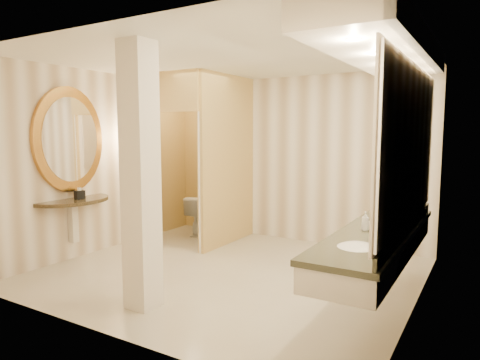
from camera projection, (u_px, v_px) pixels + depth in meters
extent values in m
plane|color=beige|center=(228.00, 272.00, 5.53)|extent=(4.50, 4.50, 0.00)
plane|color=white|center=(228.00, 58.00, 5.23)|extent=(4.50, 4.50, 0.00)
cube|color=white|center=(292.00, 159.00, 7.09)|extent=(4.50, 0.02, 2.70)
cube|color=white|center=(104.00, 186.00, 3.67)|extent=(4.50, 0.02, 2.70)
cube|color=white|center=(104.00, 162.00, 6.52)|extent=(0.02, 4.00, 2.70)
cube|color=white|center=(419.00, 178.00, 4.24)|extent=(0.02, 4.00, 2.70)
cube|color=#E3CF77|center=(227.00, 160.00, 6.85)|extent=(0.10, 1.50, 2.70)
cube|color=#E3CF77|center=(142.00, 161.00, 6.78)|extent=(0.65, 0.10, 2.70)
cube|color=#E3CF77|center=(177.00, 91.00, 6.30)|extent=(0.80, 0.10, 0.60)
cube|color=white|center=(205.00, 181.00, 6.64)|extent=(0.39, 0.74, 2.10)
cylinder|color=#B97F3B|center=(139.00, 148.00, 6.70)|extent=(0.03, 0.03, 0.30)
cone|color=white|center=(139.00, 135.00, 6.68)|extent=(0.14, 0.14, 0.14)
cube|color=white|center=(377.00, 244.00, 4.12)|extent=(0.60, 2.60, 0.24)
cube|color=black|center=(377.00, 232.00, 4.11)|extent=(0.64, 2.64, 0.05)
cube|color=black|center=(408.00, 228.00, 3.96)|extent=(0.03, 2.60, 0.10)
ellipsoid|color=white|center=(357.00, 252.00, 3.51)|extent=(0.40, 0.44, 0.15)
cylinder|color=#B97F3B|center=(382.00, 240.00, 3.39)|extent=(0.03, 0.03, 0.22)
ellipsoid|color=white|center=(392.00, 221.00, 4.71)|extent=(0.40, 0.44, 0.15)
cylinder|color=#B97F3B|center=(412.00, 211.00, 4.59)|extent=(0.03, 0.03, 0.22)
cube|color=white|center=(412.00, 144.00, 3.87)|extent=(0.03, 2.60, 1.40)
cube|color=white|center=(384.00, 46.00, 3.91)|extent=(0.75, 2.80, 0.22)
cylinder|color=black|center=(70.00, 200.00, 6.03)|extent=(1.12, 1.12, 0.05)
cube|color=white|center=(73.00, 221.00, 6.04)|extent=(0.10, 0.10, 0.60)
cylinder|color=#C48B39|center=(69.00, 140.00, 5.92)|extent=(0.07, 1.12, 1.12)
cylinder|color=white|center=(71.00, 140.00, 5.90)|extent=(0.02, 0.90, 0.90)
cube|color=white|center=(140.00, 178.00, 4.30)|extent=(0.29, 0.29, 2.70)
cube|color=black|center=(80.00, 195.00, 5.96)|extent=(0.15, 0.15, 0.12)
imported|color=white|center=(202.00, 215.00, 7.56)|extent=(0.47, 0.72, 0.69)
imported|color=beige|center=(382.00, 217.00, 4.37)|extent=(0.07, 0.07, 0.13)
imported|color=silver|center=(367.00, 223.00, 4.13)|extent=(0.11, 0.11, 0.11)
imported|color=#C6B28C|center=(365.00, 221.00, 4.03)|extent=(0.09, 0.09, 0.19)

